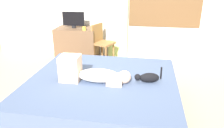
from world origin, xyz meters
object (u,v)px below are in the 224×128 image
object	(u,v)px
bed	(103,95)
desk	(77,44)
chair_by_desk	(101,41)
cat	(148,78)
tv_monitor	(73,20)
cup	(84,29)
person_lying	(91,73)

from	to	relation	value
bed	desk	xyz separation A→B (m)	(-0.99, 1.95, 0.13)
bed	chair_by_desk	size ratio (longest dim) A/B	2.38
chair_by_desk	cat	bearing A→B (deg)	-60.66
cat	tv_monitor	size ratio (longest dim) A/B	0.74
tv_monitor	cup	xyz separation A→B (m)	(0.29, -0.20, -0.14)
bed	desk	world-z (taller)	desk
bed	cup	bearing A→B (deg)	113.28
cat	tv_monitor	bearing A→B (deg)	130.47
bed	cup	distance (m)	1.97
cup	chair_by_desk	size ratio (longest dim) A/B	0.09
person_lying	tv_monitor	size ratio (longest dim) A/B	1.95
desk	cat	bearing A→B (deg)	-50.48
cat	desk	bearing A→B (deg)	129.52
person_lying	chair_by_desk	size ratio (longest dim) A/B	1.09
desk	bed	bearing A→B (deg)	-63.07
person_lying	cup	distance (m)	1.93
person_lying	cat	distance (m)	0.75
cat	cup	world-z (taller)	cup
bed	person_lying	distance (m)	0.39
desk	chair_by_desk	size ratio (longest dim) A/B	1.05
desk	chair_by_desk	world-z (taller)	chair_by_desk
bed	cat	size ratio (longest dim) A/B	5.79
tv_monitor	cat	bearing A→B (deg)	-49.53
bed	desk	size ratio (longest dim) A/B	2.28
bed	cat	distance (m)	0.69
bed	cup	xyz separation A→B (m)	(-0.75, 1.74, 0.54)
tv_monitor	chair_by_desk	size ratio (longest dim) A/B	0.56
bed	cat	bearing A→B (deg)	0.79
desk	tv_monitor	distance (m)	0.55
chair_by_desk	bed	bearing A→B (deg)	-77.23
cat	chair_by_desk	bearing A→B (deg)	119.34
desk	cup	size ratio (longest dim) A/B	11.54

